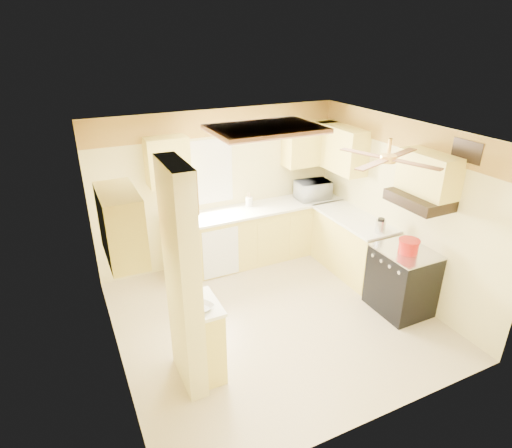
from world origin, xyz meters
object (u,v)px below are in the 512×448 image
dutch_oven (409,246)px  kettle (380,226)px  stove (402,280)px  microwave (313,190)px  bowl (204,307)px

dutch_oven → kettle: kettle is taller
stove → dutch_oven: dutch_oven is taller
stove → microwave: 2.21m
microwave → dutch_oven: bearing=96.7°
stove → kettle: size_ratio=4.24×
stove → kettle: bearing=88.4°
stove → bowl: size_ratio=4.65×
dutch_oven → stove: bearing=63.0°
microwave → kettle: 1.56m
stove → bowl: 2.89m
stove → bowl: (-2.85, -0.11, 0.50)m
kettle → dutch_oven: bearing=-93.5°
bowl → kettle: kettle is taller
stove → microwave: bearing=93.3°
microwave → kettle: bearing=99.0°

